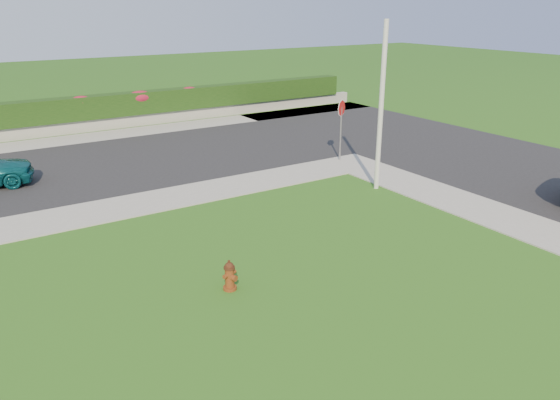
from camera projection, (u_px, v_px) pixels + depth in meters
ground at (370, 322)px, 10.76m from camera, size 120.00×120.00×0.00m
street_right at (544, 175)px, 20.02m from camera, size 8.00×32.00×0.04m
curb_corner at (352, 163)px, 21.44m from camera, size 2.00×2.00×0.04m
sidewalk_beyond at (79, 139)px, 25.29m from camera, size 34.00×2.00×0.04m
retaining_wall at (71, 127)px, 26.39m from camera, size 34.00×0.40×0.60m
hedge at (68, 109)px, 26.18m from camera, size 32.00×0.90×1.10m
fire_hydrant at (230, 276)px, 11.90m from camera, size 0.37×0.35×0.70m
utility_pole at (381, 108)px, 17.67m from camera, size 0.16×0.16×5.50m
stop_sign at (341, 116)px, 21.26m from camera, size 0.60×0.32×2.45m
flower_clump_d at (81, 102)px, 26.29m from camera, size 1.09×0.70×0.55m
flower_clump_e at (140, 97)px, 27.79m from camera, size 1.29×0.83×0.65m
flower_clump_f at (189, 92)px, 29.16m from camera, size 1.06×0.68×0.53m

